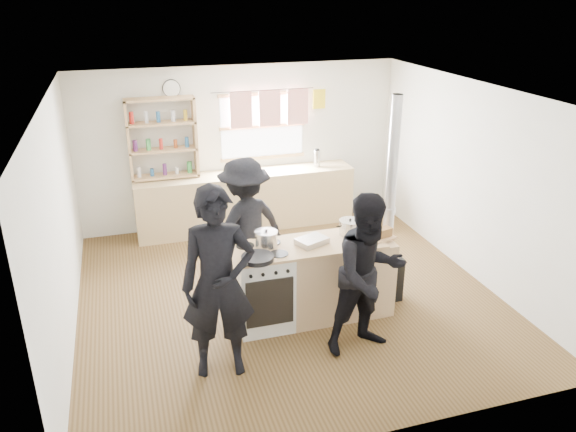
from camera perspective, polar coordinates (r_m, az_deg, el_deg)
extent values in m
cube|color=brown|center=(7.10, -0.10, -7.96)|extent=(5.00, 5.00, 0.01)
cube|color=tan|center=(8.85, -4.26, 1.59)|extent=(3.40, 0.55, 0.90)
cube|color=tan|center=(8.64, -12.33, 4.02)|extent=(1.00, 0.28, 0.03)
cube|color=tan|center=(8.53, -12.55, 6.57)|extent=(1.00, 0.28, 0.03)
cube|color=tan|center=(8.43, -12.78, 9.18)|extent=(1.00, 0.28, 0.03)
cube|color=tan|center=(8.36, -12.98, 11.52)|extent=(1.00, 0.28, 0.03)
cube|color=tan|center=(8.47, -15.90, 7.29)|extent=(0.04, 0.28, 1.20)
cube|color=tan|center=(8.53, -9.41, 7.96)|extent=(0.04, 0.28, 1.20)
cylinder|color=silver|center=(8.97, 2.96, 5.86)|extent=(0.10, 0.10, 0.27)
cube|color=white|center=(6.31, -2.59, -7.40)|extent=(0.60, 0.60, 0.90)
cube|color=tan|center=(6.56, 5.09, -6.25)|extent=(1.20, 0.60, 0.90)
cube|color=tan|center=(6.20, 1.36, -3.08)|extent=(1.84, 0.64, 0.03)
cylinder|color=black|center=(5.86, -3.11, -4.28)|extent=(0.48, 0.48, 0.05)
cylinder|color=#22521C|center=(5.85, -3.12, -4.15)|extent=(0.31, 0.31, 0.02)
cube|color=silver|center=(6.21, 2.43, -2.55)|extent=(0.39, 0.34, 0.07)
cube|color=brown|center=(6.21, 2.43, -2.38)|extent=(0.33, 0.29, 0.02)
cylinder|color=silver|center=(6.13, -2.21, -2.39)|extent=(0.24, 0.24, 0.17)
cylinder|color=silver|center=(6.10, -2.22, -1.63)|extent=(0.25, 0.25, 0.01)
sphere|color=black|center=(6.09, -2.22, -1.51)|extent=(0.03, 0.03, 0.03)
cylinder|color=silver|center=(6.47, 6.31, -1.18)|extent=(0.25, 0.25, 0.16)
cylinder|color=silver|center=(6.44, 6.35, -0.48)|extent=(0.26, 0.26, 0.01)
sphere|color=black|center=(6.43, 6.35, -0.37)|extent=(0.03, 0.03, 0.03)
cube|color=tan|center=(6.44, 9.51, -2.15)|extent=(0.32, 0.27, 0.02)
cube|color=olive|center=(6.42, 9.54, -1.67)|extent=(0.24, 0.17, 0.10)
cube|color=black|center=(7.01, 9.78, -6.06)|extent=(0.35, 0.35, 0.56)
cylinder|color=#ADADB2|center=(6.52, 10.49, 3.65)|extent=(0.12, 0.12, 1.94)
imported|color=black|center=(5.37, -7.09, -6.87)|extent=(0.76, 0.55, 1.94)
imported|color=black|center=(5.78, 8.23, -5.92)|extent=(0.92, 0.76, 1.73)
imported|color=black|center=(6.89, -4.39, -0.99)|extent=(1.27, 1.02, 1.71)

